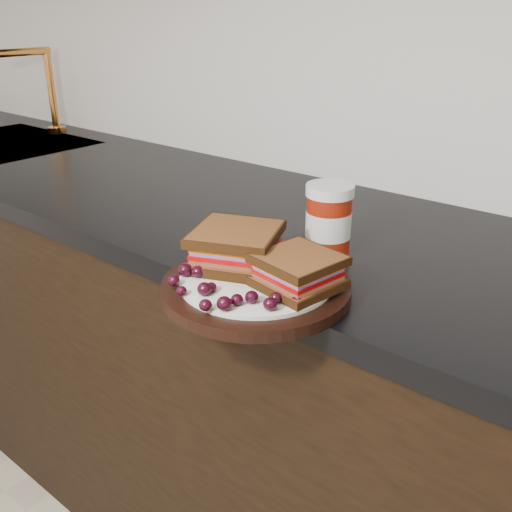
{
  "coord_description": "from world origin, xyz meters",
  "views": [
    {
      "loc": [
        0.68,
        0.83,
        1.29
      ],
      "look_at": [
        0.21,
        1.42,
        0.96
      ],
      "focal_mm": 40.0,
      "sensor_mm": 36.0,
      "label": 1
    }
  ],
  "objects_px": {
    "condiment_jar": "(329,219)",
    "sandwich_left": "(236,247)",
    "oil_bottle": "(332,218)",
    "plate": "(256,288)"
  },
  "relations": [
    {
      "from": "oil_bottle",
      "to": "condiment_jar",
      "type": "bearing_deg",
      "value": -90.16
    },
    {
      "from": "condiment_jar",
      "to": "oil_bottle",
      "type": "xyz_separation_m",
      "value": [
        0.0,
        0.01,
        -0.0
      ]
    },
    {
      "from": "plate",
      "to": "sandwich_left",
      "type": "xyz_separation_m",
      "value": [
        -0.06,
        0.02,
        0.04
      ]
    },
    {
      "from": "condiment_jar",
      "to": "oil_bottle",
      "type": "bearing_deg",
      "value": 89.84
    },
    {
      "from": "oil_bottle",
      "to": "plate",
      "type": "bearing_deg",
      "value": -88.92
    },
    {
      "from": "sandwich_left",
      "to": "condiment_jar",
      "type": "bearing_deg",
      "value": 51.24
    },
    {
      "from": "plate",
      "to": "oil_bottle",
      "type": "distance_m",
      "value": 0.22
    },
    {
      "from": "sandwich_left",
      "to": "oil_bottle",
      "type": "distance_m",
      "value": 0.2
    },
    {
      "from": "condiment_jar",
      "to": "sandwich_left",
      "type": "bearing_deg",
      "value": -106.12
    },
    {
      "from": "plate",
      "to": "condiment_jar",
      "type": "height_order",
      "value": "condiment_jar"
    }
  ]
}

